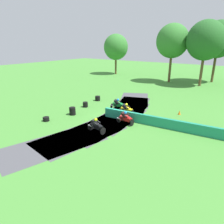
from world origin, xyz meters
TOP-DOWN VIEW (x-y plane):
  - ground_plane at (0.00, 0.00)m, footprint 120.00×120.00m
  - track_asphalt at (-0.67, -0.06)m, footprint 7.44×22.63m
  - safety_barrier at (4.88, 0.44)m, footprint 12.42×1.40m
  - motorcycle_lead_black at (0.50, -3.82)m, footprint 1.70×0.81m
  - motorcycle_chase_red at (1.52, -0.91)m, footprint 1.68×0.81m
  - motorcycle_trailing_yellow at (0.25, 1.30)m, footprint 1.70×1.00m
  - motorcycle_fourth_green at (-1.50, 2.34)m, footprint 1.74×1.19m
  - tire_stack_near at (-5.15, -4.55)m, footprint 0.60×0.60m
  - tire_stack_mid_a at (-4.39, -1.81)m, footprint 0.65×0.65m
  - tire_stack_mid_b at (-5.11, 0.93)m, footprint 0.58×0.58m
  - tire_stack_far at (-5.69, 3.90)m, footprint 0.66×0.66m
  - traffic_cone at (4.67, 4.69)m, footprint 0.28×0.28m
  - tree_far_left at (3.80, 26.72)m, footprint 6.22×6.22m
  - tree_far_right at (-17.14, 24.81)m, footprint 5.55×5.55m
  - tree_mid_rise at (-2.95, 22.11)m, footprint 5.78×5.78m
  - tree_distant at (2.75, 21.61)m, footprint 6.11×6.11m

SIDE VIEW (x-z plane):
  - ground_plane at x=0.00m, z-range 0.00..0.00m
  - track_asphalt at x=-0.67m, z-range 0.00..0.01m
  - tire_stack_near at x=-5.15m, z-range 0.00..0.40m
  - traffic_cone at x=4.67m, z-range 0.00..0.44m
  - tire_stack_mid_b at x=-5.11m, z-range 0.00..0.60m
  - tire_stack_far at x=-5.69m, z-range 0.00..0.60m
  - tire_stack_mid_a at x=-4.39m, z-range 0.00..0.80m
  - safety_barrier at x=4.88m, z-range 0.00..0.90m
  - motorcycle_fourth_green at x=-1.50m, z-range -0.08..1.34m
  - motorcycle_trailing_yellow at x=0.25m, z-range -0.08..1.35m
  - motorcycle_chase_red at x=1.52m, z-range -0.07..1.36m
  - motorcycle_lead_black at x=0.50m, z-range -0.07..1.36m
  - tree_far_right at x=-17.14m, z-range 1.63..10.74m
  - tree_mid_rise at x=-2.95m, z-range 2.18..12.65m
  - tree_distant at x=2.75m, z-range 2.12..12.82m
  - tree_far_left at x=3.80m, z-range 2.20..13.18m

